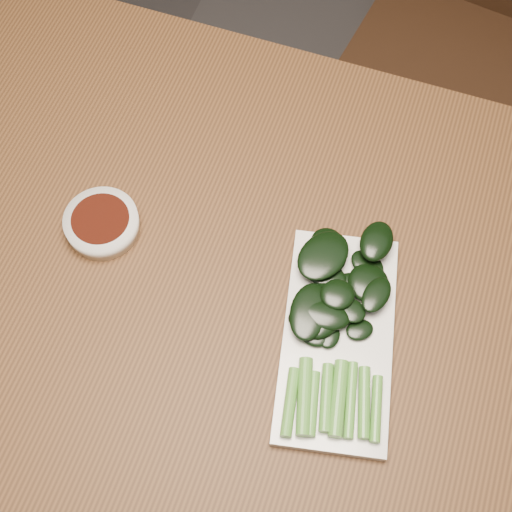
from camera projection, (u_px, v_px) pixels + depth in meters
The scene contains 6 objects.
ground at pixel (246, 413), 1.62m from camera, with size 6.00×6.00×0.00m, color #333030.
table at pixel (240, 298), 1.01m from camera, with size 1.40×0.80×0.75m.
chair_far at pixel (475, 34), 1.47m from camera, with size 0.53×0.53×0.89m.
sauce_bowl at pixel (102, 223), 0.96m from camera, with size 0.10×0.10×0.03m.
serving_plate at pixel (338, 338), 0.90m from camera, with size 0.19×0.31×0.01m.
gai_lan at pixel (334, 314), 0.89m from camera, with size 0.17×0.31×0.03m.
Camera 1 is at (0.15, -0.36, 1.61)m, focal length 50.00 mm.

